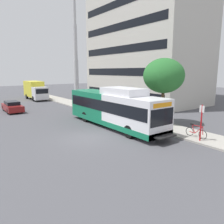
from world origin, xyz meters
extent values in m
plane|color=#4C4C51|center=(0.00, 8.00, 0.00)|extent=(120.00, 120.00, 0.00)
cube|color=#A8A399|center=(7.00, 6.00, 0.07)|extent=(3.00, 56.00, 0.14)
cube|color=white|center=(3.71, -1.15, 1.69)|extent=(2.54, 5.80, 2.73)
cube|color=#14724C|center=(3.71, 4.65, 1.69)|extent=(2.54, 5.80, 2.73)
cube|color=#14724C|center=(3.71, 1.75, 0.54)|extent=(2.57, 11.60, 0.44)
cube|color=black|center=(3.71, 1.75, 2.05)|extent=(2.58, 11.25, 0.96)
cube|color=black|center=(3.71, -4.01, 1.85)|extent=(2.34, 0.10, 1.24)
cube|color=orange|center=(3.71, -4.02, 2.72)|extent=(1.90, 0.08, 0.32)
cube|color=white|center=(3.71, 0.30, 3.35)|extent=(2.16, 4.06, 0.60)
cube|color=black|center=(3.71, -4.40, 0.55)|extent=(1.78, 0.60, 0.10)
cylinder|color=black|center=(2.58, -1.85, 0.50)|extent=(0.30, 1.00, 1.00)
cylinder|color=black|center=(4.84, -1.85, 0.50)|extent=(0.30, 1.00, 1.00)
cylinder|color=black|center=(2.58, 4.94, 0.50)|extent=(0.30, 1.00, 1.00)
cylinder|color=black|center=(4.84, 4.94, 0.50)|extent=(0.30, 1.00, 1.00)
cylinder|color=red|center=(5.99, -5.64, 1.44)|extent=(0.10, 0.10, 2.60)
cube|color=white|center=(5.97, -5.64, 2.44)|extent=(0.04, 0.36, 0.48)
torus|color=black|center=(6.44, -5.57, 0.47)|extent=(0.04, 0.66, 0.66)
torus|color=black|center=(6.44, -4.47, 0.47)|extent=(0.04, 0.66, 0.66)
cylinder|color=#B2191E|center=(6.44, -5.22, 0.74)|extent=(0.05, 0.64, 0.64)
cylinder|color=#B2191E|center=(6.44, -4.77, 0.74)|extent=(0.05, 0.34, 0.62)
cylinder|color=#B2191E|center=(6.44, -5.07, 1.04)|extent=(0.05, 0.90, 0.05)
cylinder|color=#B2191E|center=(6.44, -4.70, 0.46)|extent=(0.05, 0.45, 0.08)
cylinder|color=#B2191E|center=(6.44, -5.55, 0.81)|extent=(0.05, 0.10, 0.67)
cylinder|color=black|center=(6.44, -5.52, 1.14)|extent=(0.52, 0.03, 0.03)
cube|color=black|center=(6.44, -4.62, 1.08)|extent=(0.12, 0.24, 0.06)
cylinder|color=#4C3823|center=(8.10, -0.25, 1.66)|extent=(0.28, 0.28, 3.05)
ellipsoid|color=#286B2D|center=(8.10, -0.25, 4.62)|extent=(3.81, 3.81, 3.24)
cube|color=maroon|center=(-2.10, 15.18, 0.55)|extent=(1.80, 4.50, 0.70)
cube|color=black|center=(-2.10, 15.28, 1.05)|extent=(1.48, 2.34, 0.56)
cylinder|color=black|center=(-2.90, 13.83, 0.32)|extent=(0.20, 0.64, 0.64)
cylinder|color=black|center=(-1.30, 13.83, 0.32)|extent=(0.20, 0.64, 0.64)
cylinder|color=black|center=(-2.90, 16.53, 0.32)|extent=(0.20, 0.64, 0.64)
cylinder|color=black|center=(-1.30, 16.53, 0.32)|extent=(0.20, 0.64, 0.64)
cube|color=silver|center=(3.98, 22.88, 1.35)|extent=(2.30, 2.00, 2.10)
cube|color=yellow|center=(3.98, 26.38, 1.90)|extent=(2.30, 5.00, 2.70)
cube|color=black|center=(3.98, 21.91, 1.75)|extent=(2.07, 0.08, 0.80)
cylinder|color=black|center=(2.95, 23.32, 0.46)|extent=(0.26, 0.92, 0.92)
cylinder|color=black|center=(5.01, 23.32, 0.46)|extent=(0.26, 0.92, 0.92)
cylinder|color=black|center=(2.95, 27.46, 0.46)|extent=(0.26, 0.92, 0.92)
cylinder|color=black|center=(5.01, 27.46, 0.46)|extent=(0.26, 0.92, 0.92)
cube|color=black|center=(18.09, 12.68, 1.64)|extent=(10.37, 18.18, 1.10)
cube|color=black|center=(18.09, 12.68, 4.92)|extent=(10.37, 18.18, 1.10)
cube|color=black|center=(18.09, 12.68, 8.21)|extent=(10.37, 18.18, 1.10)
cube|color=black|center=(18.09, 12.68, 11.49)|extent=(10.37, 18.18, 1.10)
cube|color=black|center=(18.09, 12.68, 14.77)|extent=(10.37, 18.18, 1.10)
cylinder|color=#B7B7BC|center=(15.32, 31.77, 3.79)|extent=(1.10, 1.10, 7.58)
cylinder|color=#B7B7BC|center=(15.32, 31.77, 11.38)|extent=(0.91, 0.91, 7.58)
cylinder|color=#B7B7BC|center=(15.32, 31.77, 18.96)|extent=(0.71, 0.72, 7.58)
camera|label=1|loc=(-7.95, -14.05, 5.04)|focal=35.02mm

